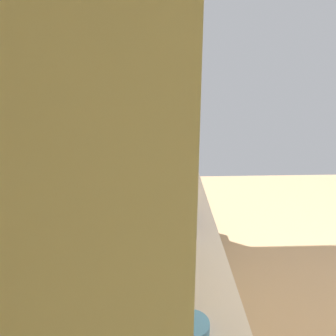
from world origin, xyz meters
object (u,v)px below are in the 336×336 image
(microwave, at_px, (156,198))
(kettle, at_px, (172,174))
(oven_range, at_px, (156,197))
(bowl, at_px, (191,326))

(microwave, bearing_deg, kettle, -10.85)
(microwave, bearing_deg, oven_range, 0.01)
(microwave, xyz_separation_m, bowl, (-0.86, -0.12, -0.13))
(microwave, relative_size, bowl, 3.50)
(oven_range, relative_size, kettle, 6.95)
(oven_range, distance_m, bowl, 2.26)
(bowl, distance_m, kettle, 1.50)
(oven_range, bearing_deg, microwave, -179.99)
(oven_range, bearing_deg, kettle, -170.24)
(oven_range, distance_m, kettle, 0.88)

